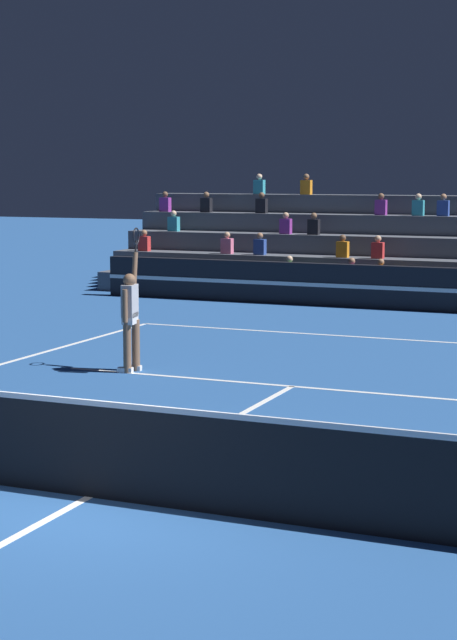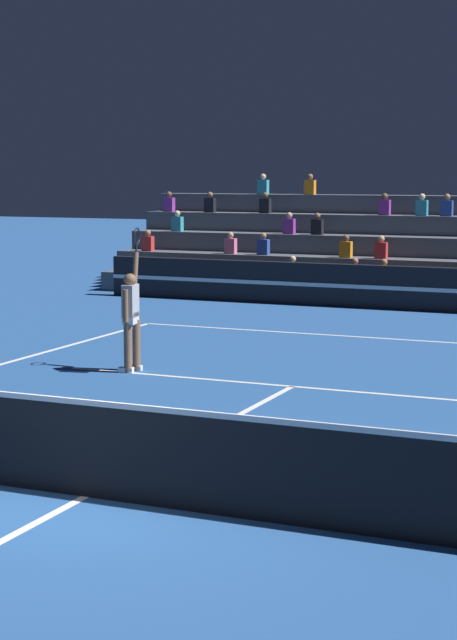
% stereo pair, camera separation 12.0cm
% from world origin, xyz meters
% --- Properties ---
extents(ground_plane, '(120.00, 120.00, 0.00)m').
position_xyz_m(ground_plane, '(0.00, 0.00, 0.00)').
color(ground_plane, '#285699').
extents(court_lines, '(11.10, 23.90, 0.01)m').
position_xyz_m(court_lines, '(0.00, 0.00, 0.00)').
color(court_lines, white).
rests_on(court_lines, ground).
extents(tennis_net, '(12.00, 0.10, 1.10)m').
position_xyz_m(tennis_net, '(0.00, 0.00, 0.54)').
color(tennis_net, slate).
rests_on(tennis_net, ground).
extents(sponsor_banner_wall, '(18.00, 0.26, 1.10)m').
position_xyz_m(sponsor_banner_wall, '(0.00, 16.64, 0.55)').
color(sponsor_banner_wall, black).
rests_on(sponsor_banner_wall, ground).
extents(tennis_player, '(0.32, 0.84, 2.50)m').
position_xyz_m(tennis_player, '(-3.01, 6.56, 0.99)').
color(tennis_player, brown).
rests_on(tennis_player, ground).
extents(tennis_ball, '(0.07, 0.07, 0.07)m').
position_xyz_m(tennis_ball, '(-0.92, 2.70, 0.03)').
color(tennis_ball, '#C6DB33').
rests_on(tennis_ball, ground).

